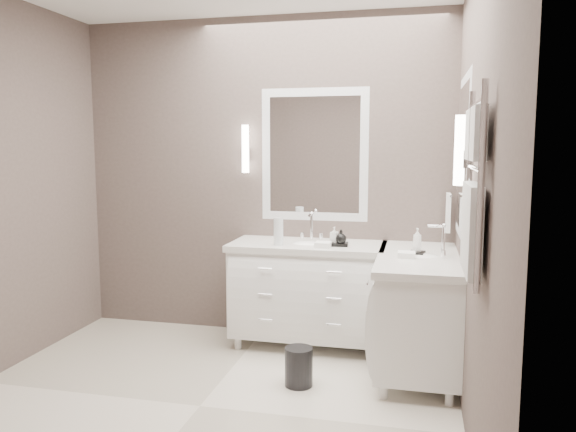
% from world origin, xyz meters
% --- Properties ---
extents(floor, '(3.20, 3.00, 0.01)m').
position_xyz_m(floor, '(0.00, 0.00, -0.01)').
color(floor, silver).
rests_on(floor, ground).
extents(wall_back, '(3.20, 0.01, 2.70)m').
position_xyz_m(wall_back, '(0.00, 1.50, 1.35)').
color(wall_back, '#534642').
rests_on(wall_back, floor).
extents(wall_front, '(3.20, 0.01, 2.70)m').
position_xyz_m(wall_front, '(0.00, -1.50, 1.35)').
color(wall_front, '#534642').
rests_on(wall_front, floor).
extents(wall_right, '(0.01, 3.00, 2.70)m').
position_xyz_m(wall_right, '(1.60, 0.00, 1.35)').
color(wall_right, '#534642').
rests_on(wall_right, floor).
extents(vanity_back, '(1.24, 0.59, 0.97)m').
position_xyz_m(vanity_back, '(0.45, 1.23, 0.49)').
color(vanity_back, white).
rests_on(vanity_back, floor).
extents(vanity_right, '(0.59, 1.24, 0.97)m').
position_xyz_m(vanity_right, '(1.33, 0.90, 0.49)').
color(vanity_right, white).
rests_on(vanity_right, floor).
extents(mirror_back, '(0.90, 0.02, 1.10)m').
position_xyz_m(mirror_back, '(0.45, 1.49, 1.55)').
color(mirror_back, white).
rests_on(mirror_back, wall_back).
extents(mirror_right, '(0.02, 0.90, 1.10)m').
position_xyz_m(mirror_right, '(1.59, 0.80, 1.55)').
color(mirror_right, white).
rests_on(mirror_right, wall_right).
extents(sconce_back, '(0.06, 0.06, 0.40)m').
position_xyz_m(sconce_back, '(-0.13, 1.43, 1.59)').
color(sconce_back, white).
rests_on(sconce_back, wall_back).
extents(sconce_right, '(0.06, 0.06, 0.40)m').
position_xyz_m(sconce_right, '(1.53, 0.22, 1.59)').
color(sconce_right, white).
rests_on(sconce_right, wall_right).
extents(towel_bar_corner, '(0.03, 0.22, 0.30)m').
position_xyz_m(towel_bar_corner, '(1.54, 1.36, 1.12)').
color(towel_bar_corner, white).
rests_on(towel_bar_corner, wall_right).
extents(towel_ladder, '(0.06, 0.58, 0.90)m').
position_xyz_m(towel_ladder, '(1.55, -0.40, 1.39)').
color(towel_ladder, white).
rests_on(towel_ladder, wall_right).
extents(waste_bin, '(0.24, 0.24, 0.27)m').
position_xyz_m(waste_bin, '(0.54, 0.44, 0.13)').
color(waste_bin, black).
rests_on(waste_bin, floor).
extents(amenity_tray_back, '(0.17, 0.13, 0.02)m').
position_xyz_m(amenity_tray_back, '(0.70, 1.16, 0.86)').
color(amenity_tray_back, black).
rests_on(amenity_tray_back, vanity_back).
extents(amenity_tray_right, '(0.13, 0.16, 0.02)m').
position_xyz_m(amenity_tray_right, '(1.31, 0.92, 0.86)').
color(amenity_tray_right, black).
rests_on(amenity_tray_right, vanity_right).
extents(water_bottle, '(0.08, 0.08, 0.22)m').
position_xyz_m(water_bottle, '(0.24, 1.08, 0.96)').
color(water_bottle, silver).
rests_on(water_bottle, vanity_back).
extents(soap_bottle_a, '(0.07, 0.07, 0.12)m').
position_xyz_m(soap_bottle_a, '(0.67, 1.18, 0.93)').
color(soap_bottle_a, white).
rests_on(soap_bottle_a, amenity_tray_back).
extents(soap_bottle_b, '(0.10, 0.10, 0.11)m').
position_xyz_m(soap_bottle_b, '(0.73, 1.13, 0.93)').
color(soap_bottle_b, black).
rests_on(soap_bottle_b, amenity_tray_back).
extents(soap_bottle_c, '(0.08, 0.08, 0.17)m').
position_xyz_m(soap_bottle_c, '(1.31, 0.92, 0.96)').
color(soap_bottle_c, white).
rests_on(soap_bottle_c, amenity_tray_right).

